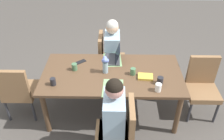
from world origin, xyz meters
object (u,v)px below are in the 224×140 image
object	(u,v)px
book_red_cover	(145,77)
phone_black	(81,62)
chair_head_right_left_far	(18,89)
chair_head_left_right_near	(202,84)
chair_near_left_mid	(108,57)
laptop_near_left_mid	(114,58)
chair_far_left_near	(120,130)
coffee_mug_near_right	(53,82)
coffee_mug_near_left	(160,80)
coffee_mug_centre_left	(158,87)
coffee_mug_far_left	(75,67)
person_far_left_near	(114,125)
dining_table	(112,77)
person_near_left_mid	(112,57)
coffee_mug_centre_right	(133,71)
flower_vase	(105,64)

from	to	relation	value
book_red_cover	phone_black	xyz separation A→B (m)	(0.92, -0.36, -0.01)
chair_head_right_left_far	phone_black	size ratio (longest dim) A/B	6.00
chair_head_left_right_near	book_red_cover	xyz separation A→B (m)	(0.86, 0.16, 0.24)
chair_near_left_mid	laptop_near_left_mid	distance (m)	0.53
chair_far_left_near	phone_black	distance (m)	1.25
chair_head_right_left_far	coffee_mug_near_right	size ratio (longest dim) A/B	8.87
chair_head_right_left_far	laptop_near_left_mid	xyz separation A→B (m)	(-1.34, -0.43, 0.27)
chair_head_right_left_far	chair_head_left_right_near	xyz separation A→B (m)	(-2.63, -0.17, 0.00)
chair_head_left_right_near	coffee_mug_near_left	distance (m)	0.78
coffee_mug_centre_left	coffee_mug_far_left	distance (m)	1.19
person_far_left_near	coffee_mug_near_left	world-z (taller)	person_far_left_near
chair_near_left_mid	coffee_mug_near_right	size ratio (longest dim) A/B	8.87
dining_table	coffee_mug_near_right	bearing A→B (deg)	19.79
chair_near_left_mid	chair_head_left_right_near	size ratio (longest dim) A/B	1.00
chair_far_left_near	coffee_mug_centre_left	bearing A→B (deg)	-136.14
chair_head_right_left_far	coffee_mug_near_right	bearing A→B (deg)	163.82
laptop_near_left_mid	person_near_left_mid	bearing A→B (deg)	-85.60
person_far_left_near	coffee_mug_centre_left	world-z (taller)	person_far_left_near
coffee_mug_centre_right	person_near_left_mid	bearing A→B (deg)	-68.22
chair_head_right_left_far	book_red_cover	xyz separation A→B (m)	(-1.77, -0.01, 0.24)
phone_black	book_red_cover	bearing A→B (deg)	119.98
person_far_left_near	phone_black	xyz separation A→B (m)	(0.50, -1.02, 0.20)
person_near_left_mid	flower_vase	distance (m)	0.78
chair_near_left_mid	coffee_mug_centre_left	distance (m)	1.35
laptop_near_left_mid	phone_black	distance (m)	0.49
flower_vase	coffee_mug_near_left	bearing A→B (deg)	162.11
chair_head_left_right_near	coffee_mug_near_left	bearing A→B (deg)	22.06
person_near_left_mid	chair_head_right_left_far	xyz separation A→B (m)	(1.31, 0.82, -0.03)
dining_table	coffee_mug_near_right	size ratio (longest dim) A/B	19.03
person_far_left_near	chair_head_left_right_near	world-z (taller)	person_far_left_near
flower_vase	coffee_mug_centre_right	xyz separation A→B (m)	(-0.38, 0.04, -0.10)
coffee_mug_far_left	book_red_cover	size ratio (longest dim) A/B	0.50
coffee_mug_far_left	coffee_mug_centre_left	bearing A→B (deg)	158.73
person_far_left_near	flower_vase	bearing A→B (deg)	-80.43
coffee_mug_centre_right	coffee_mug_far_left	distance (m)	0.82
flower_vase	laptop_near_left_mid	size ratio (longest dim) A/B	0.77
flower_vase	coffee_mug_near_right	world-z (taller)	flower_vase
coffee_mug_centre_left	coffee_mug_far_left	xyz separation A→B (m)	(1.11, -0.43, -0.00)
person_near_left_mid	phone_black	world-z (taller)	person_near_left_mid
coffee_mug_far_left	phone_black	size ratio (longest dim) A/B	0.67
coffee_mug_near_right	laptop_near_left_mid	bearing A→B (deg)	-142.37
flower_vase	coffee_mug_near_right	bearing A→B (deg)	23.37
person_far_left_near	coffee_mug_near_right	world-z (taller)	person_far_left_near
dining_table	chair_head_right_left_far	bearing A→B (deg)	4.59
person_far_left_near	chair_head_right_left_far	size ratio (longest dim) A/B	1.33
chair_head_right_left_far	coffee_mug_near_left	distance (m)	1.97
person_near_left_mid	coffee_mug_centre_right	size ratio (longest dim) A/B	12.33
chair_head_right_left_far	coffee_mug_far_left	distance (m)	0.86
person_near_left_mid	laptop_near_left_mid	size ratio (longest dim) A/B	3.73
chair_far_left_near	book_red_cover	xyz separation A→B (m)	(-0.34, -0.72, 0.24)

